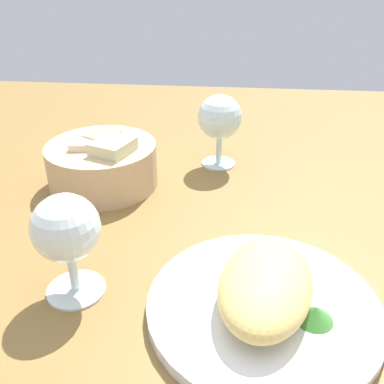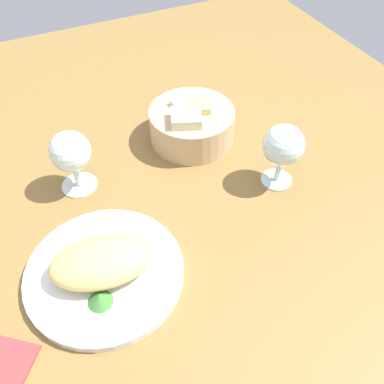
{
  "view_description": "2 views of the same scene",
  "coord_description": "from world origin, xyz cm",
  "px_view_note": "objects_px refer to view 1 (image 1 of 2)",
  "views": [
    {
      "loc": [
        -44.21,
        -7.42,
        32.97
      ],
      "look_at": [
        6.32,
        -2.52,
        4.15
      ],
      "focal_mm": 41.13,
      "sensor_mm": 36.0,
      "label": 1
    },
    {
      "loc": [
        -13.0,
        -47.26,
        54.6
      ],
      "look_at": [
        7.22,
        -4.15,
        3.21
      ],
      "focal_mm": 39.0,
      "sensor_mm": 36.0,
      "label": 2
    }
  ],
  "objects_px": {
    "bread_basket": "(103,163)",
    "wine_glass_near": "(220,120)",
    "wine_glass_far": "(66,232)",
    "plate": "(263,307)"
  },
  "relations": [
    {
      "from": "bread_basket",
      "to": "wine_glass_near",
      "type": "xyz_separation_m",
      "value": [
        0.09,
        -0.17,
        0.04
      ]
    },
    {
      "from": "bread_basket",
      "to": "wine_glass_far",
      "type": "distance_m",
      "value": 0.25
    },
    {
      "from": "plate",
      "to": "bread_basket",
      "type": "height_order",
      "value": "bread_basket"
    },
    {
      "from": "plate",
      "to": "wine_glass_near",
      "type": "height_order",
      "value": "wine_glass_near"
    },
    {
      "from": "plate",
      "to": "wine_glass_far",
      "type": "xyz_separation_m",
      "value": [
        0.01,
        0.2,
        0.07
      ]
    },
    {
      "from": "bread_basket",
      "to": "wine_glass_far",
      "type": "xyz_separation_m",
      "value": [
        -0.24,
        -0.03,
        0.04
      ]
    },
    {
      "from": "bread_basket",
      "to": "wine_glass_far",
      "type": "bearing_deg",
      "value": -172.02
    },
    {
      "from": "bread_basket",
      "to": "wine_glass_near",
      "type": "bearing_deg",
      "value": -62.41
    },
    {
      "from": "wine_glass_near",
      "to": "plate",
      "type": "bearing_deg",
      "value": -169.97
    },
    {
      "from": "wine_glass_far",
      "to": "plate",
      "type": "bearing_deg",
      "value": -93.76
    }
  ]
}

